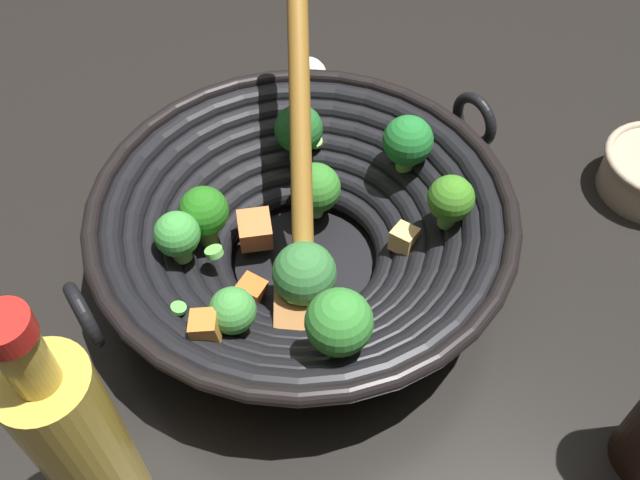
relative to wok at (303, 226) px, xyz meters
The scene contains 4 objects.
ground_plane 0.06m from the wok, 65.82° to the right, with size 4.00×4.00×0.00m, color black.
wok is the anchor object (origin of this frame).
cooking_oil_bottle 0.25m from the wok, 34.60° to the left, with size 0.05×0.05×0.24m.
garlic_bulb 0.26m from the wok, 112.61° to the right, with size 0.05×0.05×0.05m, color silver.
Camera 1 is at (0.13, 0.36, 0.51)m, focal length 38.56 mm.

